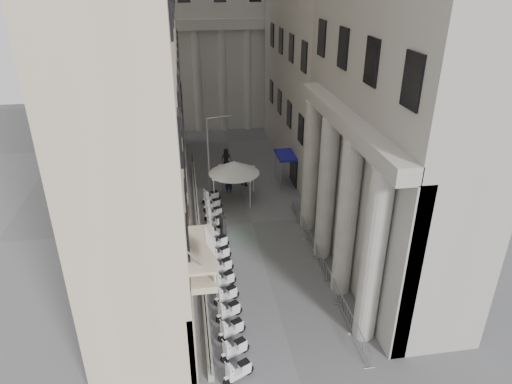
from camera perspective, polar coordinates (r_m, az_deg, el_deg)
iron_fence at (r=35.25m, az=-7.16°, el=-5.33°), size 0.30×28.00×1.40m
blue_awning at (r=43.20m, az=3.61°, el=1.04°), size 1.60×3.00×3.00m
flag at (r=25.06m, az=-5.02°, el=-20.81°), size 1.00×1.40×8.20m
scooter_0 at (r=24.41m, az=-2.14°, el=-22.37°), size 1.50×1.12×1.50m
scooter_1 at (r=25.41m, az=-2.58°, el=-19.89°), size 1.50×1.12×1.50m
scooter_2 at (r=26.45m, az=-2.97°, el=-17.61°), size 1.50×1.12×1.50m
scooter_3 at (r=27.54m, az=-3.32°, el=-15.50°), size 1.50×1.12×1.50m
scooter_4 at (r=28.66m, az=-3.64°, el=-13.55°), size 1.50×1.12×1.50m
scooter_5 at (r=29.81m, az=-3.93°, el=-11.75°), size 1.50×1.12×1.50m
scooter_6 at (r=30.99m, az=-4.19°, el=-10.09°), size 1.50×1.12×1.50m
scooter_7 at (r=32.19m, az=-4.43°, el=-8.55°), size 1.50×1.12×1.50m
scooter_8 at (r=33.42m, az=-4.65°, el=-7.12°), size 1.50×1.12×1.50m
scooter_9 at (r=34.66m, az=-4.86°, el=-5.80°), size 1.50×1.12×1.50m
scooter_10 at (r=35.93m, az=-5.05°, el=-4.56°), size 1.50×1.12×1.50m
scooter_11 at (r=37.21m, az=-5.23°, el=-3.41°), size 1.50×1.12×1.50m
scooter_12 at (r=38.50m, az=-5.39°, el=-2.34°), size 1.50×1.12×1.50m
scooter_13 at (r=39.81m, az=-5.55°, el=-1.34°), size 1.50×1.12×1.50m
barrier_0 at (r=26.27m, az=12.94°, el=-18.79°), size 0.60×2.40×1.10m
barrier_1 at (r=27.95m, az=11.08°, el=-15.30°), size 0.60×2.40×1.10m
barrier_2 at (r=29.74m, az=9.48°, el=-12.21°), size 0.60×2.40×1.10m
barrier_3 at (r=31.63m, az=8.11°, el=-9.46°), size 0.60×2.40×1.10m
barrier_4 at (r=33.60m, az=6.90°, el=-7.03°), size 0.60×2.40×1.10m
barrier_5 at (r=35.64m, az=5.85°, el=-4.87°), size 0.60×2.40×1.10m
barrier_6 at (r=37.73m, az=4.92°, el=-2.95°), size 0.60×2.40×1.10m
security_tent at (r=39.51m, az=-3.31°, el=3.28°), size 4.37×4.37×3.55m
street_lamp at (r=39.64m, az=-5.66°, el=5.17°), size 2.28×0.74×7.11m
info_kiosk at (r=33.93m, az=-4.13°, el=-4.49°), size 0.49×1.00×2.04m
pedestrian_a at (r=41.10m, az=-3.45°, el=1.12°), size 0.68×0.45×1.87m
pedestrian_b at (r=42.51m, az=-1.56°, el=2.06°), size 1.17×1.13×1.89m
pedestrian_c at (r=46.44m, az=-3.75°, el=4.24°), size 1.01×0.68×2.02m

